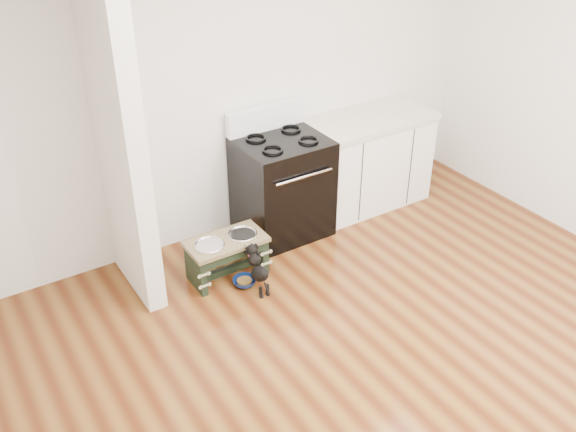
# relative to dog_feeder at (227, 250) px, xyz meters

# --- Properties ---
(ground) EXTENTS (5.00, 5.00, 0.00)m
(ground) POSITION_rel_dog_feeder_xyz_m (0.51, -1.80, -0.25)
(ground) COLOR #4B210D
(ground) RESTS_ON ground
(room_shell) EXTENTS (5.00, 5.00, 5.00)m
(room_shell) POSITION_rel_dog_feeder_xyz_m (0.51, -1.80, 1.37)
(room_shell) COLOR silver
(room_shell) RESTS_ON ground
(partition_wall) EXTENTS (0.15, 0.80, 2.70)m
(partition_wall) POSITION_rel_dog_feeder_xyz_m (-0.67, 0.30, 1.10)
(partition_wall) COLOR silver
(partition_wall) RESTS_ON ground
(oven_range) EXTENTS (0.76, 0.69, 1.14)m
(oven_range) POSITION_rel_dog_feeder_xyz_m (0.76, 0.36, 0.22)
(oven_range) COLOR black
(oven_range) RESTS_ON ground
(cabinet_run) EXTENTS (1.24, 0.64, 0.91)m
(cabinet_run) POSITION_rel_dog_feeder_xyz_m (1.74, 0.38, 0.20)
(cabinet_run) COLOR white
(cabinet_run) RESTS_ON ground
(dog_feeder) EXTENTS (0.65, 0.35, 0.37)m
(dog_feeder) POSITION_rel_dog_feeder_xyz_m (0.00, 0.00, 0.00)
(dog_feeder) COLOR black
(dog_feeder) RESTS_ON ground
(puppy) EXTENTS (0.11, 0.33, 0.40)m
(puppy) POSITION_rel_dog_feeder_xyz_m (0.12, -0.30, -0.04)
(puppy) COLOR black
(puppy) RESTS_ON ground
(floor_bowl) EXTENTS (0.25, 0.25, 0.06)m
(floor_bowl) POSITION_rel_dog_feeder_xyz_m (0.05, -0.19, -0.22)
(floor_bowl) COLOR #0B1E50
(floor_bowl) RESTS_ON ground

